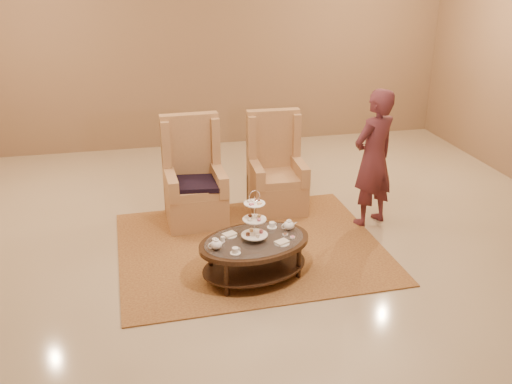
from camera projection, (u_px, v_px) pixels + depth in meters
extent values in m
plane|color=#C1B08F|center=(257.00, 260.00, 5.89)|extent=(8.00, 8.00, 0.00)
cube|color=silver|center=(257.00, 260.00, 5.89)|extent=(8.00, 8.00, 0.02)
cube|color=#906E4E|center=(201.00, 36.00, 8.81)|extent=(8.00, 0.04, 3.50)
cube|color=#A8793B|center=(250.00, 247.00, 6.14)|extent=(2.82, 2.37, 0.01)
cylinder|color=black|center=(226.00, 280.00, 5.19)|extent=(0.05, 0.05, 0.36)
cylinder|color=black|center=(299.00, 262.00, 5.50)|extent=(0.05, 0.05, 0.36)
cylinder|color=black|center=(210.00, 260.00, 5.52)|extent=(0.05, 0.05, 0.36)
cylinder|color=black|center=(280.00, 244.00, 5.83)|extent=(0.05, 0.05, 0.36)
cylinder|color=white|center=(254.00, 218.00, 5.33)|extent=(0.01, 0.01, 0.45)
torus|color=white|center=(254.00, 196.00, 5.24)|extent=(0.11, 0.03, 0.12)
cylinder|color=white|center=(254.00, 235.00, 5.40)|extent=(0.30, 0.30, 0.01)
cylinder|color=white|center=(254.00, 219.00, 5.33)|extent=(0.27, 0.27, 0.01)
cylinder|color=white|center=(254.00, 203.00, 5.27)|extent=(0.24, 0.24, 0.01)
cylinder|color=#C36474|center=(261.00, 231.00, 5.42)|extent=(0.04, 0.04, 0.03)
cylinder|color=tan|center=(251.00, 230.00, 5.45)|extent=(0.04, 0.04, 0.03)
cylinder|color=brown|center=(248.00, 234.00, 5.36)|extent=(0.04, 0.04, 0.03)
cylinder|color=beige|center=(258.00, 236.00, 5.33)|extent=(0.04, 0.04, 0.03)
ellipsoid|color=tan|center=(259.00, 216.00, 5.37)|extent=(0.05, 0.05, 0.03)
ellipsoid|color=brown|center=(250.00, 215.00, 5.37)|extent=(0.05, 0.05, 0.03)
ellipsoid|color=beige|center=(250.00, 219.00, 5.29)|extent=(0.05, 0.05, 0.03)
ellipsoid|color=#C36474|center=(259.00, 220.00, 5.29)|extent=(0.05, 0.05, 0.03)
cube|color=brown|center=(257.00, 200.00, 5.31)|extent=(0.05, 0.04, 0.02)
cube|color=beige|center=(249.00, 201.00, 5.29)|extent=(0.05, 0.04, 0.02)
cube|color=#C36474|center=(251.00, 204.00, 5.22)|extent=(0.05, 0.04, 0.02)
cube|color=tan|center=(260.00, 203.00, 5.24)|extent=(0.05, 0.04, 0.02)
ellipsoid|color=white|center=(216.00, 244.00, 5.23)|extent=(0.13, 0.13, 0.09)
cylinder|color=white|center=(216.00, 240.00, 5.21)|extent=(0.06, 0.06, 0.01)
sphere|color=white|center=(216.00, 239.00, 5.20)|extent=(0.02, 0.02, 0.02)
cone|color=white|center=(223.00, 243.00, 5.25)|extent=(0.07, 0.04, 0.05)
torus|color=white|center=(211.00, 246.00, 5.20)|extent=(0.06, 0.02, 0.06)
ellipsoid|color=white|center=(289.00, 225.00, 5.60)|extent=(0.13, 0.13, 0.09)
cylinder|color=white|center=(289.00, 221.00, 5.58)|extent=(0.06, 0.06, 0.01)
sphere|color=white|center=(289.00, 220.00, 5.57)|extent=(0.02, 0.02, 0.02)
cone|color=white|center=(295.00, 223.00, 5.62)|extent=(0.07, 0.04, 0.05)
torus|color=white|center=(284.00, 226.00, 5.57)|extent=(0.06, 0.02, 0.06)
cylinder|color=white|center=(235.00, 253.00, 5.17)|extent=(0.12, 0.12, 0.01)
cylinder|color=white|center=(235.00, 250.00, 5.16)|extent=(0.07, 0.07, 0.05)
torus|color=white|center=(239.00, 249.00, 5.18)|extent=(0.03, 0.01, 0.03)
cylinder|color=white|center=(272.00, 227.00, 5.66)|extent=(0.12, 0.12, 0.01)
cylinder|color=white|center=(272.00, 225.00, 5.65)|extent=(0.07, 0.07, 0.05)
torus|color=white|center=(275.00, 224.00, 5.66)|extent=(0.03, 0.01, 0.03)
cylinder|color=white|center=(230.00, 235.00, 5.49)|extent=(0.17, 0.17, 0.01)
cube|color=beige|center=(230.00, 234.00, 5.49)|extent=(0.15, 0.14, 0.02)
cylinder|color=white|center=(282.00, 243.00, 5.35)|extent=(0.17, 0.17, 0.01)
cube|color=beige|center=(282.00, 242.00, 5.34)|extent=(0.15, 0.14, 0.02)
cylinder|color=white|center=(223.00, 239.00, 5.37)|extent=(0.05, 0.05, 0.05)
cylinder|color=white|center=(292.00, 237.00, 5.45)|extent=(0.06, 0.06, 0.01)
cylinder|color=#C36474|center=(293.00, 237.00, 5.45)|extent=(0.04, 0.04, 0.01)
cylinder|color=white|center=(285.00, 235.00, 5.50)|extent=(0.06, 0.06, 0.01)
cylinder|color=brown|center=(285.00, 234.00, 5.50)|extent=(0.04, 0.04, 0.01)
cylinder|color=white|center=(215.00, 239.00, 5.41)|extent=(0.06, 0.06, 0.01)
cylinder|color=beige|center=(215.00, 238.00, 5.41)|extent=(0.04, 0.04, 0.01)
cube|color=tan|center=(196.00, 206.00, 6.65)|extent=(0.69, 0.69, 0.40)
cube|color=tan|center=(196.00, 188.00, 6.51)|extent=(0.58, 0.58, 0.10)
cube|color=tan|center=(191.00, 165.00, 6.73)|extent=(0.67, 0.15, 1.24)
cube|color=tan|center=(166.00, 145.00, 6.52)|extent=(0.10, 0.21, 0.57)
cube|color=tan|center=(215.00, 141.00, 6.65)|extent=(0.10, 0.21, 0.57)
cube|color=tan|center=(171.00, 184.00, 6.42)|extent=(0.13, 0.60, 0.25)
cube|color=tan|center=(219.00, 180.00, 6.54)|extent=(0.13, 0.60, 0.25)
cube|color=black|center=(196.00, 184.00, 6.46)|extent=(0.57, 0.53, 0.06)
cube|color=tan|center=(277.00, 195.00, 6.98)|extent=(0.66, 0.66, 0.39)
cube|color=tan|center=(278.00, 178.00, 6.85)|extent=(0.56, 0.56, 0.09)
cube|color=tan|center=(273.00, 157.00, 7.07)|extent=(0.65, 0.15, 1.19)
cube|color=tan|center=(251.00, 138.00, 6.88)|extent=(0.10, 0.20, 0.55)
cube|color=tan|center=(296.00, 135.00, 6.97)|extent=(0.10, 0.20, 0.55)
cube|color=tan|center=(256.00, 174.00, 6.77)|extent=(0.13, 0.58, 0.24)
cube|color=tan|center=(300.00, 171.00, 6.86)|extent=(0.13, 0.58, 0.24)
imported|color=#53232A|center=(374.00, 159.00, 6.41)|extent=(0.69, 0.58, 1.59)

